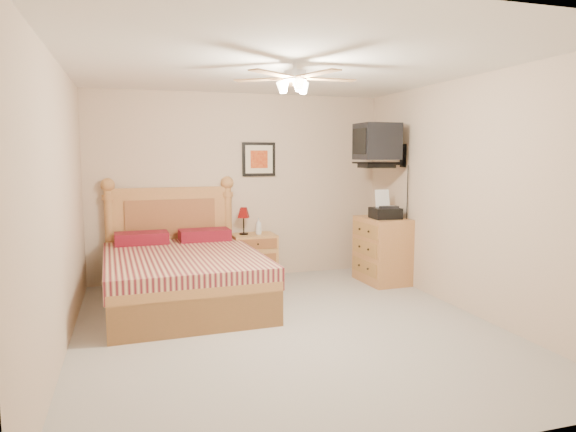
% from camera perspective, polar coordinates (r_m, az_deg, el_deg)
% --- Properties ---
extents(floor, '(4.50, 4.50, 0.00)m').
position_cam_1_polar(floor, '(5.12, 0.02, -12.37)').
color(floor, '#9F9990').
rests_on(floor, ground).
extents(ceiling, '(4.00, 4.50, 0.04)m').
position_cam_1_polar(ceiling, '(4.90, 0.02, 16.39)').
color(ceiling, white).
rests_on(ceiling, ground).
extents(wall_back, '(4.00, 0.04, 2.50)m').
position_cam_1_polar(wall_back, '(7.03, -5.42, 3.27)').
color(wall_back, '#C7AE93').
rests_on(wall_back, ground).
extents(wall_front, '(4.00, 0.04, 2.50)m').
position_cam_1_polar(wall_front, '(2.80, 13.77, -2.36)').
color(wall_front, '#C7AE93').
rests_on(wall_front, ground).
extents(wall_left, '(0.04, 4.50, 2.50)m').
position_cam_1_polar(wall_left, '(4.68, -24.10, 0.88)').
color(wall_left, '#C7AE93').
rests_on(wall_left, ground).
extents(wall_right, '(0.04, 4.50, 2.50)m').
position_cam_1_polar(wall_right, '(5.77, 19.36, 2.12)').
color(wall_right, '#C7AE93').
rests_on(wall_right, ground).
extents(bed, '(1.73, 2.22, 1.40)m').
position_cam_1_polar(bed, '(5.85, -11.66, -3.01)').
color(bed, '#AF7E43').
rests_on(bed, ground).
extents(nightstand, '(0.58, 0.44, 0.62)m').
position_cam_1_polar(nightstand, '(6.95, -3.82, -4.58)').
color(nightstand, '#AC6E36').
rests_on(nightstand, ground).
extents(table_lamp, '(0.26, 0.26, 0.36)m').
position_cam_1_polar(table_lamp, '(6.86, -4.95, -0.55)').
color(table_lamp, '#630604').
rests_on(table_lamp, nightstand).
extents(lotion_bottle, '(0.11, 0.11, 0.22)m').
position_cam_1_polar(lotion_bottle, '(6.87, -3.30, -1.13)').
color(lotion_bottle, silver).
rests_on(lotion_bottle, nightstand).
extents(framed_picture, '(0.46, 0.04, 0.46)m').
position_cam_1_polar(framed_picture, '(7.06, -3.27, 6.31)').
color(framed_picture, black).
rests_on(framed_picture, wall_back).
extents(dresser, '(0.54, 0.75, 0.86)m').
position_cam_1_polar(dresser, '(6.90, 10.41, -3.74)').
color(dresser, '#AF7439').
rests_on(dresser, ground).
extents(fax_machine, '(0.37, 0.39, 0.37)m').
position_cam_1_polar(fax_machine, '(6.74, 10.79, 1.27)').
color(fax_machine, black).
rests_on(fax_machine, dresser).
extents(magazine_lower, '(0.22, 0.29, 0.03)m').
position_cam_1_polar(magazine_lower, '(7.02, 9.60, 0.12)').
color(magazine_lower, beige).
rests_on(magazine_lower, dresser).
extents(magazine_upper, '(0.21, 0.27, 0.02)m').
position_cam_1_polar(magazine_upper, '(7.06, 9.75, 0.34)').
color(magazine_upper, tan).
rests_on(magazine_upper, magazine_lower).
extents(wall_tv, '(0.56, 0.46, 0.58)m').
position_cam_1_polar(wall_tv, '(6.76, 11.00, 7.78)').
color(wall_tv, black).
rests_on(wall_tv, wall_right).
extents(ceiling_fan, '(1.14, 1.14, 0.28)m').
position_cam_1_polar(ceiling_fan, '(4.69, 0.77, 15.09)').
color(ceiling_fan, silver).
rests_on(ceiling_fan, ceiling).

